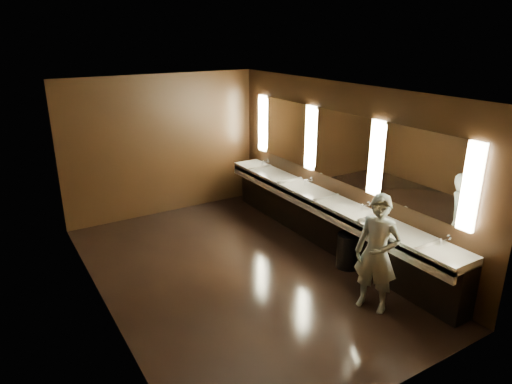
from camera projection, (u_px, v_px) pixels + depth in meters
floor at (238, 272)px, 7.15m from camera, size 6.00×6.00×0.00m
ceiling at (235, 90)px, 6.21m from camera, size 4.00×6.00×0.02m
wall_back at (163, 146)px, 9.08m from camera, size 4.00×0.02×2.80m
wall_front at (393, 276)px, 4.27m from camera, size 4.00×0.02×2.80m
wall_left at (97, 215)px, 5.69m from camera, size 0.02×6.00×2.80m
wall_right at (340, 167)px, 7.66m from camera, size 0.02×6.00×2.80m
sink_counter at (328, 219)px, 7.87m from camera, size 0.55×5.40×1.01m
mirror_band at (341, 147)px, 7.54m from camera, size 0.06×5.03×1.15m
person at (377, 254)px, 5.97m from camera, size 0.60×0.70×1.62m
trash_bin at (348, 251)px, 7.21m from camera, size 0.43×0.43×0.56m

